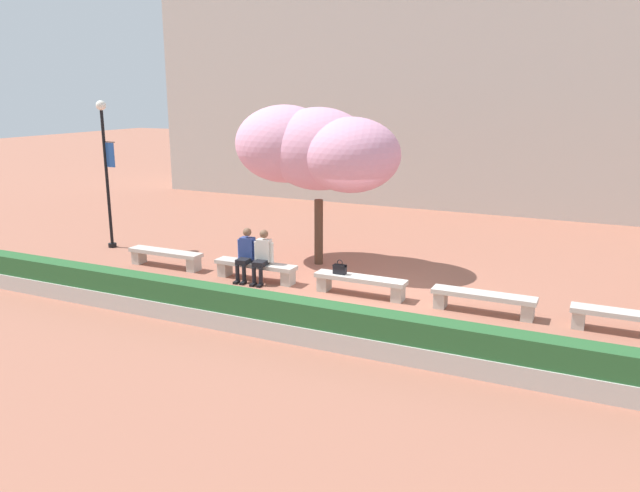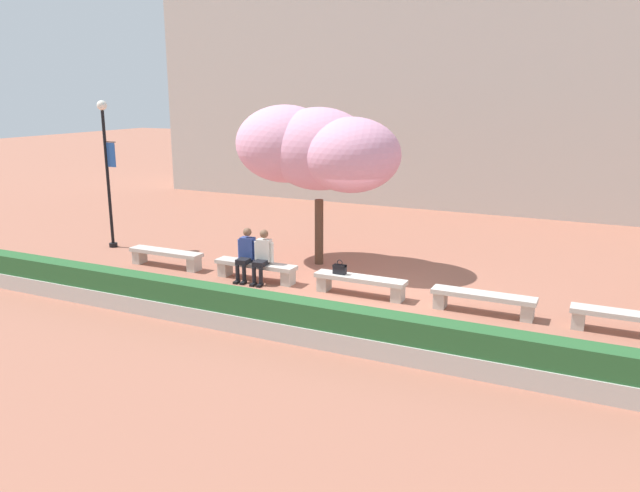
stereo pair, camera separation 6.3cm
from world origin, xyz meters
TOP-DOWN VIEW (x-y plane):
  - ground_plane at (0.00, 0.00)m, footprint 100.00×100.00m
  - building_facade at (0.00, 12.98)m, footprint 28.00×4.00m
  - stone_bench_west_end at (-5.53, 0.00)m, footprint 2.15×0.42m
  - stone_bench_near_west at (-2.77, 0.00)m, footprint 2.15×0.42m
  - stone_bench_center at (0.00, 0.00)m, footprint 2.15×0.42m
  - stone_bench_near_east at (2.77, 0.00)m, footprint 2.15×0.42m
  - stone_bench_east_end at (5.53, 0.00)m, footprint 2.15×0.42m
  - person_seated_left at (-3.00, -0.05)m, footprint 0.51×0.70m
  - person_seated_right at (-2.52, -0.05)m, footprint 0.51×0.70m
  - handbag at (-0.50, -0.01)m, footprint 0.30×0.15m
  - cherry_tree_main at (-2.05, 1.97)m, footprint 4.58×2.63m
  - lamp_post_with_banner at (-8.37, 1.05)m, footprint 0.54×0.28m
  - planter_hedge_foreground at (0.00, -2.94)m, footprint 16.98×0.50m

SIDE VIEW (x-z plane):
  - ground_plane at x=0.00m, z-range 0.00..0.00m
  - stone_bench_west_end at x=-5.53m, z-range 0.09..0.54m
  - stone_bench_near_west at x=-2.77m, z-range 0.09..0.54m
  - stone_bench_center at x=0.00m, z-range 0.09..0.54m
  - stone_bench_near_east at x=2.77m, z-range 0.09..0.54m
  - stone_bench_east_end at x=5.53m, z-range 0.09..0.54m
  - planter_hedge_foreground at x=0.00m, z-range -0.01..0.79m
  - handbag at x=-0.50m, z-range 0.41..0.75m
  - person_seated_left at x=-3.00m, z-range 0.05..1.34m
  - person_seated_right at x=-2.52m, z-range 0.05..1.34m
  - lamp_post_with_banner at x=-8.37m, z-range 0.42..4.70m
  - cherry_tree_main at x=-2.05m, z-range 0.98..5.18m
  - building_facade at x=0.00m, z-range 0.00..9.27m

